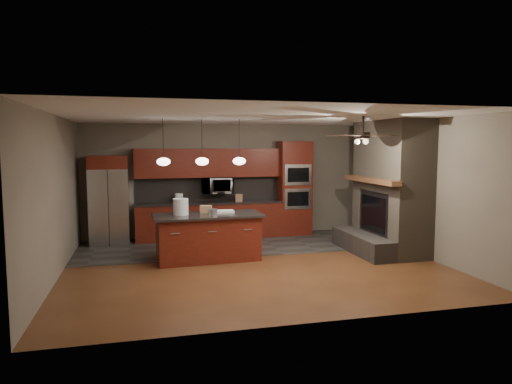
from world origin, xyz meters
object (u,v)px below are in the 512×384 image
object	(u,v)px
paint_can	(213,212)
counter_box	(239,198)
refrigerator	(109,200)
paint_tray	(223,211)
white_bucket	(181,207)
counter_bucket	(179,198)
microwave	(217,185)
kitchen_island	(208,237)
cardboard_box	(206,209)
oven_tower	(294,188)

from	to	relation	value
paint_can	counter_box	distance (m)	2.41
refrigerator	paint_tray	size ratio (longest dim) A/B	4.88
refrigerator	counter_box	distance (m)	3.07
white_bucket	counter_bucket	bearing A→B (deg)	86.56
microwave	kitchen_island	size ratio (longest dim) A/B	0.34
cardboard_box	oven_tower	bearing A→B (deg)	51.98
kitchen_island	white_bucket	distance (m)	0.81
oven_tower	microwave	size ratio (longest dim) A/B	3.25
paint_can	oven_tower	bearing A→B (deg)	42.64
oven_tower	counter_box	world-z (taller)	oven_tower
kitchen_island	paint_can	size ratio (longest dim) A/B	12.07
microwave	counter_box	bearing A→B (deg)	-10.63
oven_tower	counter_bucket	distance (m)	2.92
oven_tower	white_bucket	xyz separation A→B (m)	(-3.04, -2.07, -0.11)
paint_can	paint_tray	size ratio (longest dim) A/B	0.43
white_bucket	cardboard_box	xyz separation A→B (m)	(0.52, 0.20, -0.09)
kitchen_island	counter_bucket	distance (m)	2.24
white_bucket	refrigerator	bearing A→B (deg)	126.28
oven_tower	microwave	xyz separation A→B (m)	(-1.98, 0.06, 0.11)
cardboard_box	microwave	bearing A→B (deg)	89.56
white_bucket	counter_box	bearing A→B (deg)	51.79
kitchen_island	counter_box	size ratio (longest dim) A/B	11.78
counter_bucket	counter_box	xyz separation A→B (m)	(1.47, -0.05, -0.02)
white_bucket	paint_tray	xyz separation A→B (m)	(0.87, 0.13, -0.14)
paint_tray	cardboard_box	bearing A→B (deg)	171.10
oven_tower	refrigerator	size ratio (longest dim) A/B	1.16
refrigerator	paint_tray	bearing A→B (deg)	-38.72
oven_tower	paint_tray	world-z (taller)	oven_tower
counter_box	microwave	bearing A→B (deg)	-168.85
kitchen_island	paint_can	distance (m)	0.53
counter_box	paint_can	bearing A→B (deg)	-92.46
refrigerator	paint_can	distance (m)	3.00
kitchen_island	paint_tray	distance (m)	0.61
oven_tower	counter_box	size ratio (longest dim) A/B	12.88
oven_tower	paint_can	xyz separation A→B (m)	(-2.43, -2.24, -0.21)
refrigerator	kitchen_island	world-z (taller)	refrigerator
kitchen_island	refrigerator	bearing A→B (deg)	131.15
kitchen_island	counter_box	distance (m)	2.40
oven_tower	paint_tray	bearing A→B (deg)	-138.21
counter_bucket	counter_box	distance (m)	1.47
kitchen_island	white_bucket	xyz separation A→B (m)	(-0.52, 0.05, 0.61)
refrigerator	microwave	bearing A→B (deg)	2.97
paint_tray	counter_bucket	xyz separation A→B (m)	(-0.74, 1.95, 0.07)
microwave	paint_tray	distance (m)	2.04
kitchen_island	paint_can	xyz separation A→B (m)	(0.09, -0.11, 0.51)
oven_tower	counter_bucket	world-z (taller)	oven_tower
oven_tower	cardboard_box	size ratio (longest dim) A/B	10.61
refrigerator	kitchen_island	xyz separation A→B (m)	(1.99, -2.05, -0.56)
refrigerator	counter_box	size ratio (longest dim) A/B	11.07
kitchen_island	cardboard_box	world-z (taller)	cardboard_box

